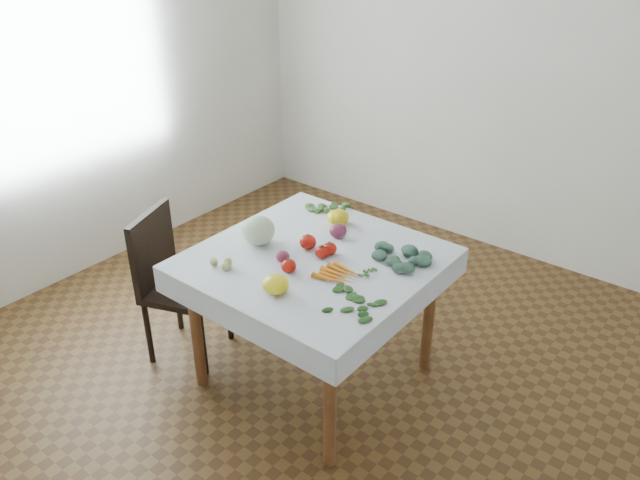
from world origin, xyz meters
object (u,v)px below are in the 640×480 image
Objects in this scene: heirloom_back at (338,217)px; carrot_bunch at (340,275)px; cabbage at (258,230)px; table at (315,274)px; chair at (171,275)px.

heirloom_back is 0.55m from carrot_bunch.
cabbage is at bearing 179.54° from carrot_bunch.
cabbage is (-0.32, -0.07, 0.18)m from table.
heirloom_back is (-0.12, 0.36, 0.15)m from table.
carrot_bunch is at bearing 13.23° from chair.
chair is 0.62m from cabbage.
chair is at bearing -152.80° from cabbage.
chair reaches higher than table.
table is 5.87× the size of cabbage.
table is 0.41m from heirloom_back.
cabbage is 0.90× the size of carrot_bunch.
table is at bearing 161.03° from carrot_bunch.
heirloom_back is at bearing 65.95° from cabbage.
table is at bearing 21.51° from chair.
heirloom_back reaches higher than carrot_bunch.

